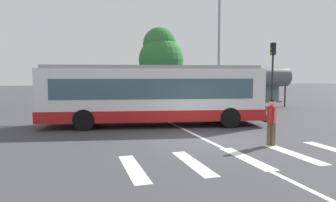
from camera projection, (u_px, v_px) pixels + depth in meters
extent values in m
plane|color=#3D3D42|center=(204.00, 140.00, 12.06)|extent=(160.00, 160.00, 0.00)
cylinder|color=black|center=(217.00, 112.00, 17.24)|extent=(1.04, 0.48, 1.00)
cylinder|color=black|center=(230.00, 118.00, 14.92)|extent=(1.04, 0.48, 1.00)
cylinder|color=black|center=(91.00, 114.00, 16.48)|extent=(1.04, 0.48, 1.00)
cylinder|color=black|center=(84.00, 120.00, 14.15)|extent=(1.04, 0.48, 1.00)
cube|color=white|center=(153.00, 94.00, 15.58)|extent=(11.21, 4.54, 2.55)
cube|color=red|center=(153.00, 113.00, 15.66)|extent=(11.32, 4.59, 0.55)
cube|color=#3D5666|center=(153.00, 88.00, 15.56)|extent=(9.93, 4.35, 0.96)
cube|color=#3D5666|center=(255.00, 89.00, 16.16)|extent=(0.46, 2.21, 1.63)
cube|color=black|center=(256.00, 73.00, 16.09)|extent=(0.42, 1.92, 0.28)
cube|color=#99999E|center=(152.00, 67.00, 15.47)|extent=(10.74, 4.26, 0.16)
cube|color=#28282B|center=(257.00, 116.00, 16.29)|extent=(0.59, 2.53, 0.36)
cylinder|color=brown|center=(269.00, 134.00, 11.15)|extent=(0.16, 0.16, 0.85)
cylinder|color=brown|center=(273.00, 134.00, 11.07)|extent=(0.16, 0.16, 0.85)
cube|color=#B22323|center=(272.00, 114.00, 11.05)|extent=(0.47, 0.46, 0.60)
cylinder|color=#B22323|center=(270.00, 116.00, 10.85)|extent=(0.10, 0.10, 0.55)
cylinder|color=#B22323|center=(273.00, 114.00, 11.26)|extent=(0.10, 0.10, 0.55)
sphere|color=tan|center=(272.00, 103.00, 11.02)|extent=(0.22, 0.22, 0.22)
sphere|color=black|center=(272.00, 101.00, 11.01)|extent=(0.19, 0.19, 0.19)
cylinder|color=black|center=(111.00, 101.00, 27.81)|extent=(0.21, 0.64, 0.64)
cylinder|color=black|center=(129.00, 100.00, 28.28)|extent=(0.21, 0.64, 0.64)
cylinder|color=black|center=(114.00, 103.00, 25.14)|extent=(0.21, 0.64, 0.64)
cylinder|color=black|center=(134.00, 103.00, 25.62)|extent=(0.21, 0.64, 0.64)
cube|color=#B7BABF|center=(122.00, 98.00, 26.69)|extent=(1.87, 4.52, 0.52)
cube|color=#3D5666|center=(122.00, 93.00, 26.56)|extent=(1.62, 2.18, 0.44)
cube|color=#B7BABF|center=(122.00, 90.00, 26.55)|extent=(1.55, 2.00, 0.09)
cylinder|color=black|center=(137.00, 100.00, 28.43)|extent=(0.22, 0.65, 0.64)
cylinder|color=black|center=(154.00, 100.00, 28.98)|extent=(0.22, 0.65, 0.64)
cylinder|color=black|center=(145.00, 102.00, 25.81)|extent=(0.22, 0.65, 0.64)
cylinder|color=black|center=(164.00, 102.00, 26.36)|extent=(0.22, 0.65, 0.64)
cube|color=#196B70|center=(150.00, 97.00, 27.37)|extent=(1.99, 4.57, 0.52)
cube|color=#3D5666|center=(150.00, 92.00, 27.25)|extent=(1.68, 2.22, 0.44)
cube|color=#196B70|center=(150.00, 90.00, 27.23)|extent=(1.60, 2.04, 0.09)
cylinder|color=black|center=(166.00, 100.00, 28.98)|extent=(0.23, 0.65, 0.64)
cylinder|color=black|center=(182.00, 99.00, 29.54)|extent=(0.23, 0.65, 0.64)
cylinder|color=black|center=(176.00, 102.00, 26.36)|extent=(0.23, 0.65, 0.64)
cylinder|color=black|center=(194.00, 101.00, 26.92)|extent=(0.23, 0.65, 0.64)
cube|color=#234293|center=(179.00, 97.00, 27.93)|extent=(2.02, 4.58, 0.52)
cube|color=#3D5666|center=(180.00, 92.00, 27.80)|extent=(1.70, 2.23, 0.44)
cube|color=#234293|center=(180.00, 90.00, 27.79)|extent=(1.62, 2.05, 0.09)
cylinder|color=#28282B|center=(272.00, 83.00, 22.66)|extent=(0.14, 0.14, 4.09)
cube|color=black|center=(273.00, 49.00, 22.46)|extent=(0.28, 0.32, 0.90)
cylinder|color=#410907|center=(271.00, 45.00, 22.39)|extent=(0.04, 0.20, 0.20)
cylinder|color=#463707|center=(271.00, 49.00, 22.41)|extent=(0.04, 0.20, 0.20)
cylinder|color=green|center=(271.00, 53.00, 22.44)|extent=(0.04, 0.20, 0.20)
cylinder|color=#28282B|center=(243.00, 94.00, 24.13)|extent=(0.12, 0.12, 2.30)
cylinder|color=#28282B|center=(285.00, 93.00, 25.28)|extent=(0.12, 0.12, 2.30)
cube|color=slate|center=(260.00, 92.00, 25.36)|extent=(3.78, 0.04, 1.93)
cylinder|color=#515660|center=(265.00, 77.00, 24.60)|extent=(4.02, 1.54, 1.54)
cube|color=#4C3823|center=(264.00, 102.00, 24.76)|extent=(3.15, 0.36, 0.08)
cylinder|color=#939399|center=(219.00, 48.00, 23.61)|extent=(0.20, 0.20, 9.39)
cylinder|color=brown|center=(161.00, 88.00, 33.14)|extent=(0.36, 0.36, 2.59)
sphere|color=#2D7033|center=(161.00, 60.00, 32.90)|extent=(4.87, 4.87, 4.87)
sphere|color=#2D7033|center=(160.00, 44.00, 33.03)|extent=(3.65, 3.65, 3.65)
cube|color=silver|center=(133.00, 168.00, 8.37)|extent=(0.45, 2.71, 0.01)
cube|color=silver|center=(193.00, 163.00, 8.89)|extent=(0.45, 2.71, 0.01)
cube|color=silver|center=(246.00, 158.00, 9.40)|extent=(0.45, 2.71, 0.01)
cube|color=silver|center=(294.00, 154.00, 9.92)|extent=(0.45, 2.71, 0.01)
cube|color=silver|center=(336.00, 150.00, 10.43)|extent=(0.45, 2.71, 0.01)
cube|color=silver|center=(188.00, 131.00, 13.99)|extent=(0.16, 24.00, 0.01)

